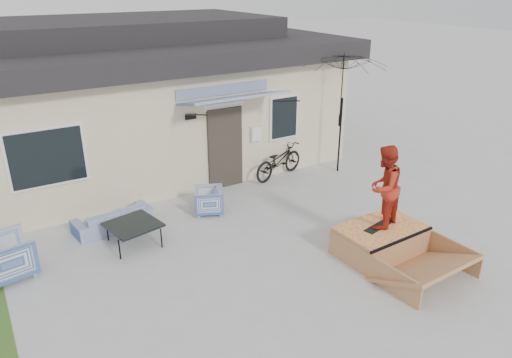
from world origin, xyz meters
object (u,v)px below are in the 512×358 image
coffee_table (134,234)px  patio_umbrella (342,111)px  armchair_left (7,255)px  bicycle (279,157)px  skate_ramp (380,240)px  skateboard (380,225)px  loveseat (112,215)px  armchair_right (208,199)px  skater (384,186)px

coffee_table → patio_umbrella: patio_umbrella is taller
armchair_left → bicycle: bicycle is taller
coffee_table → skate_ramp: bearing=-35.1°
bicycle → skateboard: size_ratio=2.16×
armchair_left → skate_ramp: size_ratio=0.40×
loveseat → armchair_right: (2.12, -0.39, 0.01)m
skate_ramp → skateboard: bearing=90.0°
coffee_table → skater: 5.08m
loveseat → armchair_right: 2.15m
skate_ramp → patio_umbrella: bearing=58.3°
skateboard → skater: bearing=-102.1°
armchair_left → skater: skater is taller
bicycle → patio_umbrella: (1.67, -0.52, 1.18)m
skate_ramp → armchair_right: bearing=119.9°
armchair_right → skate_ramp: bearing=56.5°
bicycle → skate_ramp: (-0.49, -4.36, -0.29)m
skater → armchair_left: bearing=-43.0°
coffee_table → patio_umbrella: size_ratio=0.41×
coffee_table → skateboard: 4.95m
loveseat → skate_ramp: loveseat is taller
armchair_right → bicycle: bicycle is taller
bicycle → skater: bearing=157.7°
armchair_right → patio_umbrella: patio_umbrella is taller
coffee_table → patio_umbrella: 6.49m
armchair_right → skateboard: bearing=56.9°
bicycle → patio_umbrella: 2.11m
skateboard → skate_ramp: bearing=-99.8°
skate_ramp → loveseat: bearing=136.2°
loveseat → coffee_table: 0.92m
skater → coffee_table: bearing=-53.4°
loveseat → armchair_left: bearing=14.1°
skate_ramp → skater: bearing=90.0°
bicycle → skater: size_ratio=1.08×
loveseat → skateboard: 5.63m
skateboard → armchair_right: bearing=110.6°
bicycle → armchair_right: bearing=95.0°
patio_umbrella → skateboard: patio_umbrella is taller
armchair_right → skater: size_ratio=0.41×
skateboard → armchair_left: bearing=143.8°
loveseat → bicycle: bicycle is taller
coffee_table → skate_ramp: skate_ramp is taller
patio_umbrella → skateboard: size_ratio=2.86×
patio_umbrella → bicycle: bearing=162.6°
loveseat → coffee_table: size_ratio=1.76×
armchair_right → patio_umbrella: (4.28, 0.47, 1.41)m
bicycle → patio_umbrella: size_ratio=0.76×
bicycle → armchair_left: bearing=86.1°
loveseat → patio_umbrella: patio_umbrella is taller
armchair_left → coffee_table: bearing=-101.5°
armchair_right → skater: bearing=56.9°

